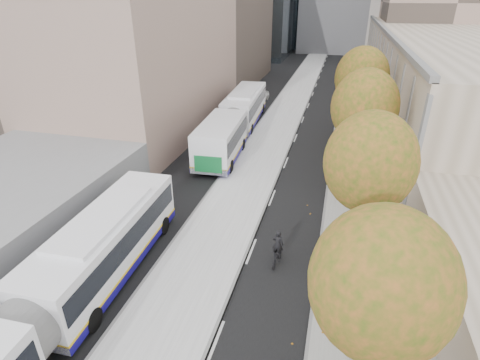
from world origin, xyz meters
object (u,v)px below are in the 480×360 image
(cyclist, at_px, (277,252))
(bus_far, at_px, (236,118))
(bus_near, at_px, (50,304))
(distant_car, at_px, (259,96))
(bus_shelter, at_px, (412,251))

(cyclist, bearing_deg, bus_far, 118.66)
(bus_near, bearing_deg, distant_car, 88.25)
(bus_shelter, xyz_separation_m, cyclist, (-5.86, 0.40, -1.46))
(bus_near, height_order, bus_far, bus_far)
(bus_near, distance_m, cyclist, 10.09)
(bus_near, xyz_separation_m, cyclist, (7.56, 6.62, -0.91))
(bus_near, xyz_separation_m, distant_car, (-0.17, 37.66, -0.95))
(bus_shelter, xyz_separation_m, bus_far, (-12.89, 18.16, -0.43))
(bus_near, distance_m, bus_far, 24.39)
(bus_far, relative_size, distant_car, 4.86)
(bus_near, bearing_deg, bus_far, 86.74)
(bus_near, relative_size, bus_far, 0.93)
(bus_far, bearing_deg, distant_car, 89.58)
(bus_shelter, relative_size, bus_near, 0.24)
(bus_shelter, distance_m, bus_far, 22.28)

